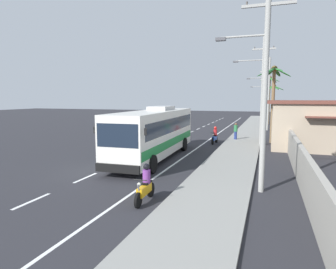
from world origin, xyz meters
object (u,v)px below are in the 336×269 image
at_px(utility_pole_far, 268,92).
at_px(palm_nearest, 269,92).
at_px(motorcycle_beside_bus, 145,186).
at_px(utility_pole_nearest, 264,78).
at_px(coach_bus_foreground, 155,132).
at_px(palm_third, 273,89).
at_px(palm_second, 274,98).
at_px(utility_pole_distant, 266,96).
at_px(pedestrian_near_kerb, 236,131).
at_px(utility_pole_mid, 261,88).
at_px(motorcycle_trailing, 215,137).

relative_size(utility_pole_far, palm_nearest, 1.22).
relative_size(motorcycle_beside_bus, utility_pole_nearest, 0.21).
relative_size(coach_bus_foreground, palm_third, 1.63).
distance_m(utility_pole_far, palm_nearest, 9.40).
xyz_separation_m(coach_bus_foreground, motorcycle_beside_bus, (2.82, -8.18, -1.23)).
height_order(motorcycle_beside_bus, palm_second, palm_second).
xyz_separation_m(motorcycle_beside_bus, utility_pole_distant, (4.07, 42.51, 3.94)).
bearing_deg(palm_second, utility_pole_far, -103.17).
relative_size(motorcycle_beside_bus, pedestrian_near_kerb, 1.22).
height_order(coach_bus_foreground, utility_pole_mid, utility_pole_mid).
height_order(pedestrian_near_kerb, utility_pole_far, utility_pole_far).
relative_size(pedestrian_near_kerb, utility_pole_mid, 0.17).
bearing_deg(utility_pole_far, motorcycle_beside_bus, -98.50).
relative_size(utility_pole_far, palm_third, 1.31).
bearing_deg(motorcycle_trailing, palm_second, 72.74).
distance_m(motorcycle_trailing, palm_third, 6.94).
bearing_deg(palm_third, coach_bus_foreground, -127.61).
distance_m(utility_pole_distant, palm_third, 24.30).
bearing_deg(palm_second, palm_nearest, 95.74).
height_order(utility_pole_mid, palm_third, utility_pole_mid).
xyz_separation_m(motorcycle_trailing, utility_pole_distant, (4.07, 26.49, 3.93)).
xyz_separation_m(pedestrian_near_kerb, utility_pole_far, (2.77, 10.77, 3.96)).
bearing_deg(utility_pole_nearest, utility_pole_mid, 91.79).
xyz_separation_m(utility_pole_distant, palm_nearest, (0.49, -3.83, 0.62)).
relative_size(utility_pole_nearest, palm_third, 1.34).
height_order(motorcycle_trailing, utility_pole_far, utility_pole_far).
relative_size(utility_pole_nearest, palm_nearest, 1.25).
xyz_separation_m(coach_bus_foreground, utility_pole_distant, (6.88, 34.33, 2.71)).
relative_size(utility_pole_mid, utility_pole_far, 1.02).
xyz_separation_m(motorcycle_beside_bus, utility_pole_mid, (3.92, 16.06, 4.44)).
distance_m(pedestrian_near_kerb, palm_second, 14.92).
bearing_deg(palm_nearest, palm_third, -88.97).
bearing_deg(utility_pole_far, palm_second, 76.83).
bearing_deg(utility_pole_nearest, palm_nearest, 89.64).
distance_m(utility_pole_mid, palm_third, 2.39).
bearing_deg(coach_bus_foreground, palm_second, 71.94).
relative_size(coach_bus_foreground, palm_nearest, 1.51).
height_order(pedestrian_near_kerb, utility_pole_mid, utility_pole_mid).
bearing_deg(palm_third, palm_second, 89.05).
bearing_deg(utility_pole_nearest, utility_pole_distant, 90.39).
bearing_deg(motorcycle_trailing, pedestrian_near_kerb, 57.27).
relative_size(coach_bus_foreground, motorcycle_beside_bus, 5.89).
relative_size(utility_pole_far, utility_pole_distant, 1.09).
xyz_separation_m(utility_pole_far, palm_second, (0.79, 3.36, -0.72)).
bearing_deg(palm_third, utility_pole_mid, -114.85).
bearing_deg(pedestrian_near_kerb, utility_pole_far, 144.60).
height_order(pedestrian_near_kerb, utility_pole_nearest, utility_pole_nearest).
bearing_deg(utility_pole_distant, coach_bus_foreground, -101.34).
xyz_separation_m(motorcycle_beside_bus, palm_nearest, (4.56, 38.68, 4.56)).
bearing_deg(palm_second, coach_bus_foreground, -108.06).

